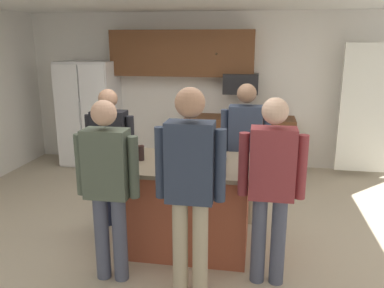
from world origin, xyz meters
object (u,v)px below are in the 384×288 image
(person_elder_center, at_px, (245,145))
(person_guest_left, at_px, (271,181))
(glass_dark_ale, at_px, (141,153))
(serving_tray, at_px, (204,160))
(mug_ceramic_white, at_px, (165,160))
(person_host_foreground, at_px, (108,180))
(refrigerator, at_px, (90,113))
(person_guest_right, at_px, (190,180))
(microwave_over_range, at_px, (241,84))
(glass_short_whisky, at_px, (221,166))
(person_guest_by_door, at_px, (111,150))
(glass_pilsner, at_px, (201,148))
(kitchen_island, at_px, (187,205))

(person_elder_center, relative_size, person_guest_left, 0.99)
(glass_dark_ale, height_order, serving_tray, glass_dark_ale)
(mug_ceramic_white, relative_size, glass_dark_ale, 0.79)
(person_host_foreground, bearing_deg, refrigerator, 66.07)
(person_guest_right, relative_size, glass_dark_ale, 11.69)
(microwave_over_range, height_order, mug_ceramic_white, microwave_over_range)
(refrigerator, distance_m, glass_short_whisky, 3.93)
(person_guest_right, bearing_deg, person_elder_center, -26.35)
(refrigerator, distance_m, serving_tray, 3.55)
(person_guest_by_door, height_order, person_guest_right, person_guest_right)
(glass_short_whisky, bearing_deg, refrigerator, 131.33)
(glass_pilsner, height_order, glass_short_whisky, glass_short_whisky)
(person_elder_center, xyz_separation_m, mug_ceramic_white, (-0.74, -0.82, 0.03))
(microwave_over_range, xyz_separation_m, person_guest_right, (-0.21, -3.58, -0.41))
(glass_dark_ale, bearing_deg, microwave_over_range, 72.75)
(microwave_over_range, xyz_separation_m, person_guest_by_door, (-1.33, -2.42, -0.52))
(refrigerator, relative_size, mug_ceramic_white, 14.81)
(kitchen_island, height_order, glass_short_whisky, glass_short_whisky)
(person_elder_center, bearing_deg, person_guest_right, 24.40)
(person_guest_right, height_order, person_guest_left, person_guest_right)
(kitchen_island, height_order, mug_ceramic_white, mug_ceramic_white)
(mug_ceramic_white, bearing_deg, person_guest_by_door, 147.66)
(kitchen_island, relative_size, person_elder_center, 0.83)
(person_elder_center, bearing_deg, kitchen_island, 0.00)
(glass_dark_ale, bearing_deg, glass_short_whisky, -18.74)
(person_guest_by_door, height_order, glass_pilsner, person_guest_by_door)
(microwave_over_range, bearing_deg, mug_ceramic_white, -101.19)
(person_host_foreground, height_order, glass_short_whisky, person_host_foreground)
(glass_pilsner, xyz_separation_m, glass_dark_ale, (-0.58, -0.32, 0.01))
(person_elder_center, distance_m, glass_pilsner, 0.60)
(microwave_over_range, height_order, kitchen_island, microwave_over_range)
(person_guest_by_door, xyz_separation_m, person_guest_left, (1.77, -0.85, 0.04))
(refrigerator, xyz_separation_m, person_guest_by_door, (1.27, -2.30, 0.03))
(refrigerator, bearing_deg, kitchen_island, -50.08)
(person_host_foreground, distance_m, glass_dark_ale, 0.68)
(refrigerator, height_order, person_guest_by_door, refrigerator)
(glass_dark_ale, xyz_separation_m, glass_short_whisky, (0.86, -0.29, -0.00))
(refrigerator, height_order, person_guest_left, refrigerator)
(person_host_foreground, xyz_separation_m, mug_ceramic_white, (0.38, 0.56, 0.04))
(kitchen_island, bearing_deg, refrigerator, 129.92)
(microwave_over_range, bearing_deg, person_elder_center, -85.33)
(refrigerator, relative_size, kitchen_island, 1.29)
(person_host_foreground, relative_size, glass_pilsner, 12.58)
(glass_dark_ale, distance_m, serving_tray, 0.65)
(serving_tray, bearing_deg, refrigerator, 132.22)
(person_host_foreground, xyz_separation_m, glass_short_whisky, (0.95, 0.38, 0.06))
(person_guest_right, xyz_separation_m, glass_dark_ale, (-0.66, 0.80, -0.03))
(refrigerator, xyz_separation_m, person_elder_center, (2.77, -1.96, 0.06))
(glass_dark_ale, bearing_deg, serving_tray, 2.61)
(mug_ceramic_white, distance_m, glass_short_whisky, 0.59)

